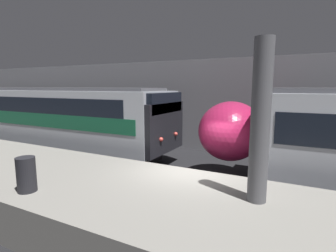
# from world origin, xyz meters

# --- Properties ---
(ground_plane) EXTENTS (120.00, 120.00, 0.00)m
(ground_plane) POSITION_xyz_m (0.00, 0.00, 0.00)
(ground_plane) COLOR black
(platform) EXTENTS (40.00, 4.12, 1.09)m
(platform) POSITION_xyz_m (0.00, -2.06, 0.54)
(platform) COLOR gray
(platform) RESTS_ON ground
(station_rear_barrier) EXTENTS (50.00, 0.15, 5.10)m
(station_rear_barrier) POSITION_xyz_m (0.00, 6.72, 2.55)
(station_rear_barrier) COLOR gray
(station_rear_barrier) RESTS_ON ground
(support_pillar_near) EXTENTS (0.41, 0.41, 3.53)m
(support_pillar_near) POSITION_xyz_m (2.21, -1.47, 2.85)
(support_pillar_near) COLOR #56565B
(support_pillar_near) RESTS_ON platform
(train_boxy) EXTENTS (19.21, 3.11, 3.54)m
(train_boxy) POSITION_xyz_m (-11.66, 2.61, 1.83)
(train_boxy) COLOR black
(train_boxy) RESTS_ON ground
(trash_bin) EXTENTS (0.44, 0.44, 0.85)m
(trash_bin) POSITION_xyz_m (-2.81, -3.46, 1.51)
(trash_bin) COLOR #232328
(trash_bin) RESTS_ON platform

